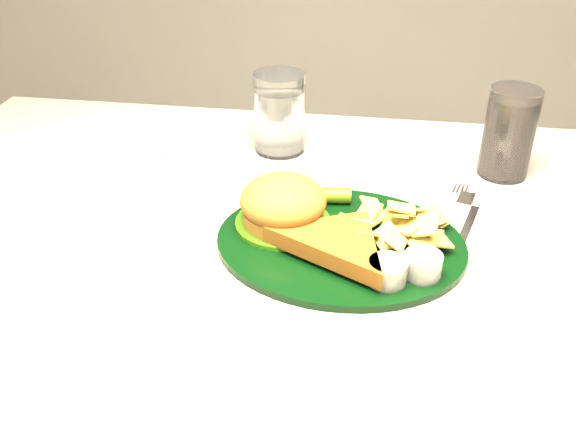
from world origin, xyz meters
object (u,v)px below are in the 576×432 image
(dinner_plate, at_px, (341,223))
(cola_glass, at_px, (509,133))
(fork_napkin, at_px, (466,225))
(table, at_px, (282,423))
(water_glass, at_px, (280,113))

(dinner_plate, distance_m, cola_glass, 0.33)
(dinner_plate, relative_size, fork_napkin, 1.96)
(table, bearing_deg, fork_napkin, 9.22)
(table, distance_m, fork_napkin, 0.45)
(table, height_order, water_glass, water_glass)
(water_glass, bearing_deg, table, -80.65)
(dinner_plate, xyz_separation_m, water_glass, (-0.12, 0.27, 0.03))
(fork_napkin, bearing_deg, cola_glass, 84.28)
(table, bearing_deg, water_glass, 99.35)
(table, height_order, cola_glass, cola_glass)
(dinner_plate, distance_m, fork_napkin, 0.18)
(water_glass, height_order, cola_glass, cola_glass)
(cola_glass, bearing_deg, table, -146.09)
(dinner_plate, xyz_separation_m, cola_glass, (0.23, 0.23, 0.03))
(dinner_plate, height_order, water_glass, water_glass)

